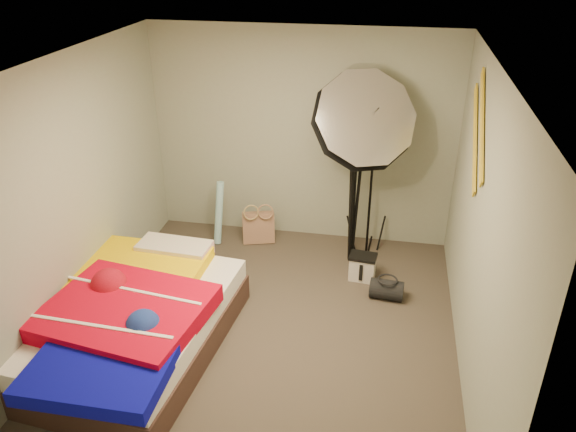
% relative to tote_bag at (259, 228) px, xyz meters
% --- Properties ---
extents(floor, '(4.00, 4.00, 0.00)m').
position_rel_tote_bag_xyz_m(floor, '(0.46, -1.68, -0.19)').
color(floor, '#4E443A').
rests_on(floor, ground).
extents(ceiling, '(4.00, 4.00, 0.00)m').
position_rel_tote_bag_xyz_m(ceiling, '(0.46, -1.68, 2.31)').
color(ceiling, silver).
rests_on(ceiling, wall_back).
extents(wall_back, '(3.50, 0.00, 3.50)m').
position_rel_tote_bag_xyz_m(wall_back, '(0.46, 0.32, 1.06)').
color(wall_back, '#949D8C').
rests_on(wall_back, floor).
extents(wall_front, '(3.50, 0.00, 3.50)m').
position_rel_tote_bag_xyz_m(wall_front, '(0.46, -3.68, 1.06)').
color(wall_front, '#949D8C').
rests_on(wall_front, floor).
extents(wall_left, '(0.00, 4.00, 4.00)m').
position_rel_tote_bag_xyz_m(wall_left, '(-1.29, -1.68, 1.06)').
color(wall_left, '#949D8C').
rests_on(wall_left, floor).
extents(wall_right, '(0.00, 4.00, 4.00)m').
position_rel_tote_bag_xyz_m(wall_right, '(2.21, -1.68, 1.06)').
color(wall_right, '#949D8C').
rests_on(wall_right, floor).
extents(tote_bag, '(0.41, 0.27, 0.39)m').
position_rel_tote_bag_xyz_m(tote_bag, '(0.00, 0.00, 0.00)').
color(tote_bag, tan).
rests_on(tote_bag, floor).
extents(wrapping_roll, '(0.15, 0.24, 0.77)m').
position_rel_tote_bag_xyz_m(wrapping_roll, '(-0.46, -0.08, 0.19)').
color(wrapping_roll, '#4EB8CD').
rests_on(wrapping_roll, floor).
extents(camera_case, '(0.28, 0.22, 0.27)m').
position_rel_tote_bag_xyz_m(camera_case, '(1.29, -0.58, -0.06)').
color(camera_case, silver).
rests_on(camera_case, floor).
extents(duffel_bag, '(0.35, 0.24, 0.21)m').
position_rel_tote_bag_xyz_m(duffel_bag, '(1.56, -0.90, -0.09)').
color(duffel_bag, black).
rests_on(duffel_bag, floor).
extents(wall_stripe_upper, '(0.02, 0.91, 0.78)m').
position_rel_tote_bag_xyz_m(wall_stripe_upper, '(2.19, -1.08, 1.76)').
color(wall_stripe_upper, gold).
rests_on(wall_stripe_upper, wall_right).
extents(wall_stripe_lower, '(0.02, 0.91, 0.78)m').
position_rel_tote_bag_xyz_m(wall_stripe_lower, '(2.19, -0.83, 1.56)').
color(wall_stripe_lower, gold).
rests_on(wall_stripe_lower, wall_right).
extents(bed, '(1.63, 2.30, 0.61)m').
position_rel_tote_bag_xyz_m(bed, '(-0.64, -2.10, 0.11)').
color(bed, '#412A24').
rests_on(bed, floor).
extents(photo_umbrella, '(1.20, 1.06, 2.27)m').
position_rel_tote_bag_xyz_m(photo_umbrella, '(1.17, -0.17, 1.44)').
color(photo_umbrella, black).
rests_on(photo_umbrella, floor).
extents(camera_tripod, '(0.09, 0.09, 1.42)m').
position_rel_tote_bag_xyz_m(camera_tripod, '(1.13, -0.21, 0.62)').
color(camera_tripod, black).
rests_on(camera_tripod, floor).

